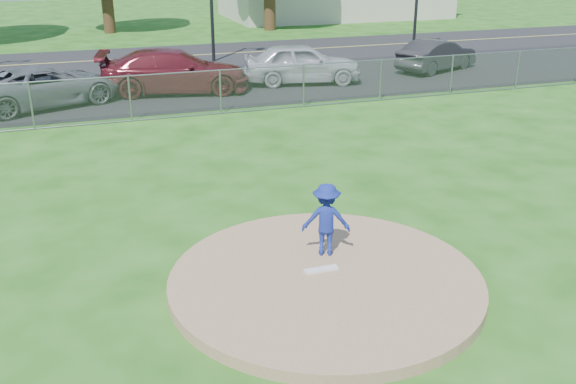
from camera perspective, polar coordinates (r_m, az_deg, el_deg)
The scene contains 11 objects.
ground at distance 20.14m, azimuth -7.41°, elevation 5.31°, with size 120.00×120.00×0.00m, color #1A5412.
pitchers_mound at distance 11.18m, azimuth 3.35°, elevation -7.89°, with size 5.40×5.40×0.20m, color #9E7756.
pitching_rubber at distance 11.28m, azimuth 2.98°, elevation -6.89°, with size 0.60×0.15×0.04m, color white.
chain_link_fence at distance 21.86m, azimuth -8.61°, elevation 8.57°, with size 40.00×0.06×1.50m, color gray.
parking_lot at distance 26.36m, azimuth -10.38°, elevation 9.03°, with size 50.00×8.00×0.01m, color black.
street at distance 33.66m, azimuth -12.46°, elevation 11.57°, with size 60.00×7.00×0.01m, color black.
pitcher at distance 11.59m, azimuth 3.41°, elevation -2.45°, with size 0.88×0.51×1.36m, color navy.
parked_car_gray at distance 24.57m, azimuth -20.74°, elevation 8.81°, with size 2.38×5.16×1.43m, color slate.
parked_car_darkred at distance 25.49m, azimuth -10.06°, elevation 10.54°, with size 2.31×5.69×1.65m, color maroon.
parked_car_pearl at distance 26.83m, azimuth 1.24°, elevation 11.38°, with size 1.93×4.80×1.63m, color silver.
parked_car_charcoal at distance 30.25m, azimuth 13.09°, elevation 11.77°, with size 1.47×4.21×1.39m, color #272729.
Camera 1 is at (-3.75, -8.98, 5.60)m, focal length 40.00 mm.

